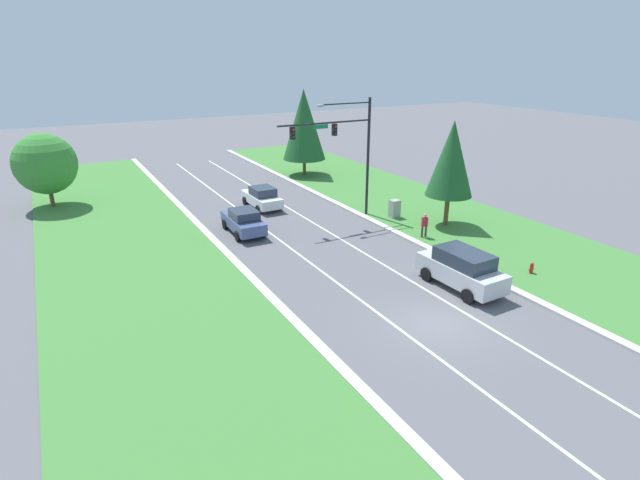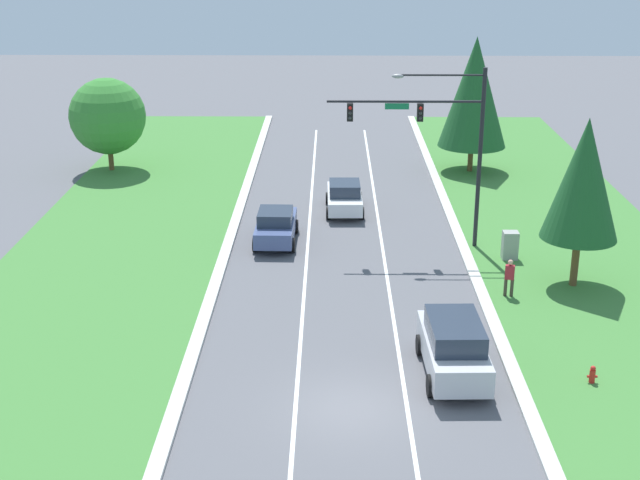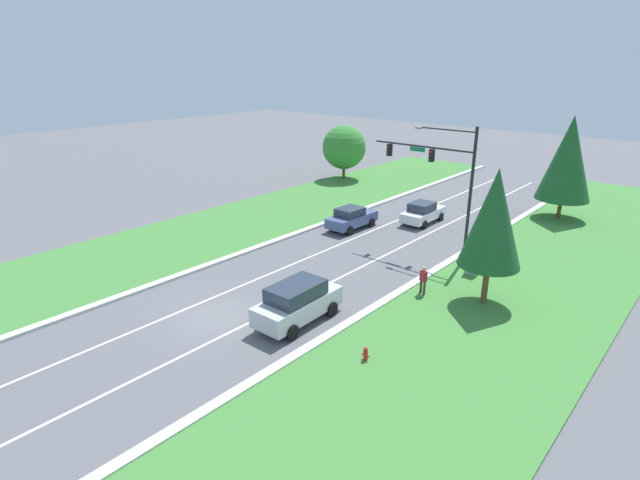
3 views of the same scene
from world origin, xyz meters
name	(u,v)px [view 2 (image 2 of 3)]	position (x,y,z in m)	size (l,w,h in m)	color
ground_plane	(351,408)	(0.00, 0.00, 0.00)	(160.00, 160.00, 0.00)	#5B5B60
curb_strip_right	(527,407)	(5.65, 0.00, 0.07)	(0.50, 90.00, 0.15)	beige
curb_strip_left	(176,405)	(-5.65, 0.00, 0.07)	(0.50, 90.00, 0.15)	beige
grass_verge_left	(14,405)	(-10.90, 0.00, 0.04)	(10.00, 90.00, 0.08)	#427F38
lane_stripe_inner_left	(295,408)	(-1.80, 0.00, 0.00)	(0.14, 81.00, 0.01)	white
lane_stripe_inner_right	(407,408)	(1.80, 0.00, 0.00)	(0.14, 81.00, 0.01)	white
traffic_signal_mast	(439,132)	(4.27, 15.11, 5.65)	(7.22, 0.41, 8.58)	black
silver_suv	(454,346)	(3.53, 2.31, 1.07)	(2.23, 4.87, 2.07)	silver
white_sedan	(344,197)	(0.04, 20.57, 0.84)	(2.04, 4.39, 1.70)	white
slate_blue_sedan	(276,226)	(-3.35, 15.65, 0.86)	(2.06, 4.45, 1.70)	#475684
utility_cabinet	(510,246)	(7.56, 13.39, 0.69)	(0.70, 0.60, 1.38)	#9E9E99
pedestrian	(509,277)	(6.70, 9.01, 0.94)	(0.43, 0.32, 1.69)	#42382D
fire_hydrant	(592,375)	(8.15, 1.66, 0.34)	(0.34, 0.20, 0.70)	red
conifer_near_right_tree	(474,92)	(7.98, 28.76, 5.01)	(4.16, 4.16, 8.34)	brown
oak_near_left_tree	(108,116)	(-14.45, 28.74, 3.47)	(4.68, 4.68, 5.81)	brown
conifer_far_right_tree	(584,179)	(9.70, 10.25, 4.77)	(3.20, 3.20, 7.35)	brown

